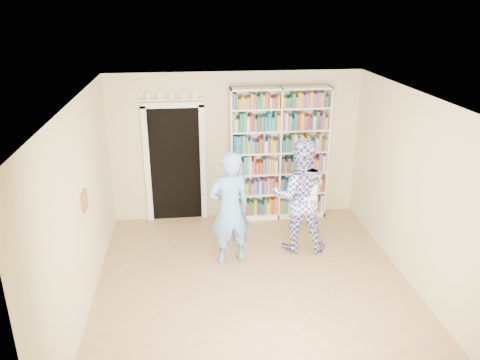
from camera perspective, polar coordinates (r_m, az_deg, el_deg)
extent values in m
plane|color=#967448|center=(6.83, 1.84, -13.14)|extent=(5.00, 5.00, 0.00)
plane|color=white|center=(5.76, 2.16, 9.65)|extent=(5.00, 5.00, 0.00)
plane|color=beige|center=(8.50, -0.54, 4.07)|extent=(4.50, 0.00, 4.50)
plane|color=beige|center=(6.26, -18.87, -3.56)|extent=(0.00, 5.00, 5.00)
plane|color=beige|center=(6.86, 20.91, -1.65)|extent=(0.00, 5.00, 5.00)
cube|color=white|center=(8.50, 4.77, 3.08)|extent=(1.77, 0.33, 2.44)
cube|color=white|center=(8.50, 4.77, 3.08)|extent=(0.03, 0.33, 2.44)
cube|color=black|center=(8.53, -7.89, 1.82)|extent=(0.90, 0.03, 2.10)
cube|color=white|center=(8.55, -11.24, 1.64)|extent=(0.10, 0.06, 2.20)
cube|color=white|center=(8.52, -4.53, 1.93)|extent=(0.10, 0.06, 2.20)
cube|color=white|center=(8.22, -8.27, 9.04)|extent=(1.10, 0.06, 0.10)
cube|color=white|center=(8.19, -8.31, 9.71)|extent=(1.10, 0.08, 0.02)
cube|color=maroon|center=(6.42, -18.41, -2.41)|extent=(0.03, 0.25, 0.25)
imported|color=#5F9BD5|center=(7.04, -1.29, -3.56)|extent=(0.75, 0.60, 1.81)
imported|color=navy|center=(7.47, 7.29, -1.99)|extent=(1.01, 0.84, 1.86)
cube|color=white|center=(7.22, 8.57, -1.80)|extent=(0.22, 0.05, 0.31)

